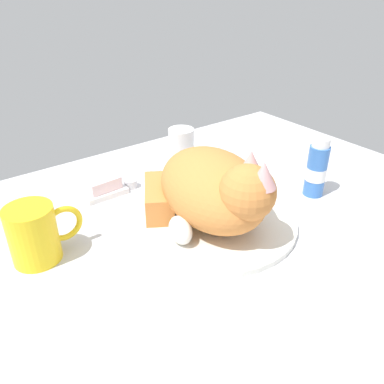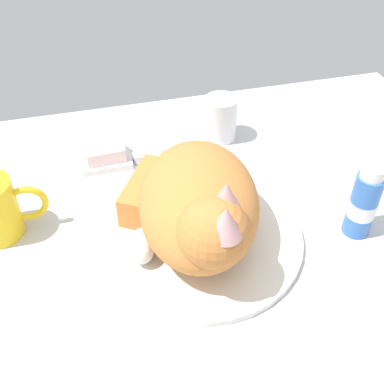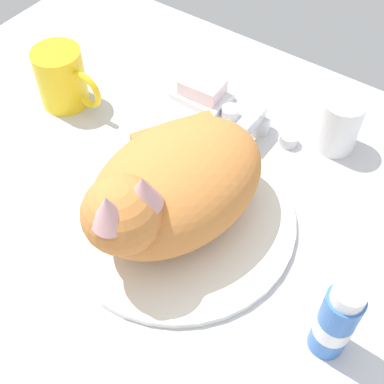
% 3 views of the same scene
% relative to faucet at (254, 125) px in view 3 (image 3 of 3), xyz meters
% --- Properties ---
extents(ground_plane, '(1.10, 0.83, 0.03)m').
position_rel_faucet_xyz_m(ground_plane, '(0.00, -0.19, -0.04)').
color(ground_plane, silver).
extents(sink_basin, '(0.31, 0.31, 0.01)m').
position_rel_faucet_xyz_m(sink_basin, '(0.00, -0.19, -0.02)').
color(sink_basin, silver).
rests_on(sink_basin, ground_plane).
extents(faucet, '(0.13, 0.12, 0.05)m').
position_rel_faucet_xyz_m(faucet, '(0.00, 0.00, 0.00)').
color(faucet, silver).
rests_on(faucet, ground_plane).
extents(cat, '(0.22, 0.30, 0.16)m').
position_rel_faucet_xyz_m(cat, '(-0.00, -0.20, 0.05)').
color(cat, '#D17F3D').
rests_on(cat, sink_basin).
extents(coffee_mug, '(0.12, 0.08, 0.10)m').
position_rel_faucet_xyz_m(coffee_mug, '(-0.29, -0.11, 0.02)').
color(coffee_mug, yellow).
rests_on(coffee_mug, ground_plane).
extents(rinse_cup, '(0.06, 0.06, 0.09)m').
position_rel_faucet_xyz_m(rinse_cup, '(0.11, 0.06, 0.02)').
color(rinse_cup, white).
rests_on(rinse_cup, ground_plane).
extents(soap_dish, '(0.09, 0.06, 0.01)m').
position_rel_faucet_xyz_m(soap_dish, '(-0.11, 0.03, -0.02)').
color(soap_dish, white).
rests_on(soap_dish, ground_plane).
extents(soap_bar, '(0.07, 0.05, 0.03)m').
position_rel_faucet_xyz_m(soap_bar, '(-0.11, 0.03, 0.00)').
color(soap_bar, silver).
rests_on(soap_bar, soap_dish).
extents(toothpaste_bottle, '(0.04, 0.04, 0.13)m').
position_rel_faucet_xyz_m(toothpaste_bottle, '(0.24, -0.24, 0.03)').
color(toothpaste_bottle, '#3870C6').
rests_on(toothpaste_bottle, ground_plane).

